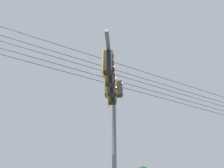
{
  "coord_description": "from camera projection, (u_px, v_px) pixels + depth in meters",
  "views": [
    {
      "loc": [
        7.44,
        3.6,
        1.46
      ],
      "look_at": [
        1.13,
        0.82,
        5.93
      ],
      "focal_mm": 29.62,
      "sensor_mm": 36.0,
      "label": 1
    }
  ],
  "objects": [
    {
      "name": "signal_mast_assembly",
      "position": [
        112.0,
        102.0,
        8.19
      ],
      "size": [
        4.57,
        2.12,
        7.18
      ],
      "color": "slate",
      "rests_on": "ground"
    },
    {
      "name": "overhead_wire_span",
      "position": [
        134.0,
        80.0,
        10.99
      ],
      "size": [
        21.85,
        19.47,
        2.4
      ],
      "color": "black"
    }
  ]
}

